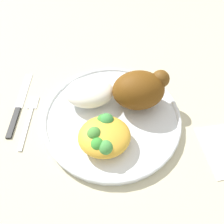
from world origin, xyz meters
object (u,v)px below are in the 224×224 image
at_px(plate, 112,117).
at_px(fork, 29,118).
at_px(mac_cheese_with_broccoli, 104,135).
at_px(roasted_chicken, 140,89).
at_px(knife, 18,108).
at_px(rice_pile, 90,92).

height_order(plate, fork, plate).
bearing_deg(plate, mac_cheese_with_broccoli, -109.04).
bearing_deg(mac_cheese_with_broccoli, plate, 70.96).
relative_size(roasted_chicken, fork, 0.85).
distance_m(mac_cheese_with_broccoli, fork, 0.19).
height_order(roasted_chicken, fork, roasted_chicken).
bearing_deg(plate, roasted_chicken, 26.81).
height_order(plate, mac_cheese_with_broccoli, mac_cheese_with_broccoli).
bearing_deg(fork, roasted_chicken, 2.88).
bearing_deg(plate, fork, 174.15).
xyz_separation_m(fork, knife, (-0.03, 0.03, 0.00)).
bearing_deg(rice_pile, fork, -168.07).
xyz_separation_m(mac_cheese_with_broccoli, fork, (-0.16, 0.08, -0.04)).
height_order(plate, roasted_chicken, roasted_chicken).
height_order(mac_cheese_with_broccoli, fork, mac_cheese_with_broccoli).
height_order(roasted_chicken, rice_pile, roasted_chicken).
bearing_deg(roasted_chicken, mac_cheese_with_broccoli, -131.76).
distance_m(roasted_chicken, mac_cheese_with_broccoli, 0.13).
xyz_separation_m(rice_pile, knife, (-0.17, 0.00, -0.04)).
relative_size(plate, rice_pile, 2.81).
bearing_deg(fork, rice_pile, 11.93).
relative_size(mac_cheese_with_broccoli, fork, 0.71).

